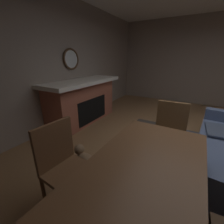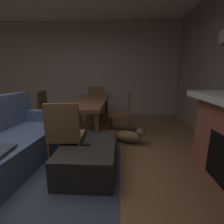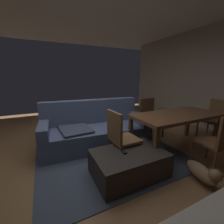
{
  "view_description": "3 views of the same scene",
  "coord_description": "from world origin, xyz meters",
  "px_view_note": "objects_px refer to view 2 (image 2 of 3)",
  "views": [
    {
      "loc": [
        2.53,
        -0.22,
        1.53
      ],
      "look_at": [
        0.97,
        -1.12,
        0.89
      ],
      "focal_mm": 24.28,
      "sensor_mm": 36.0,
      "label": 1
    },
    {
      "loc": [
        -1.64,
        -1.23,
        1.28
      ],
      "look_at": [
        0.79,
        -1.1,
        0.71
      ],
      "focal_mm": 25.82,
      "sensor_mm": 36.0,
      "label": 2
    },
    {
      "loc": [
        -0.73,
        -2.46,
        1.46
      ],
      "look_at": [
        0.13,
        -0.67,
        0.98
      ],
      "focal_mm": 23.44,
      "sensor_mm": 36.0,
      "label": 3
    }
  ],
  "objects_px": {
    "dining_chair_north": "(48,110)",
    "tv_remote": "(84,144)",
    "dining_chair_west": "(65,132)",
    "dining_chair_east": "(95,101)",
    "ottoman_coffee_table": "(89,156)",
    "dining_table": "(85,104)",
    "dining_chair_south": "(124,111)",
    "potted_plant": "(44,110)",
    "small_dog": "(130,136)",
    "wall_clock": "(223,36)"
  },
  "relations": [
    {
      "from": "wall_clock",
      "to": "dining_chair_east",
      "type": "bearing_deg",
      "value": 56.19
    },
    {
      "from": "ottoman_coffee_table",
      "to": "dining_chair_east",
      "type": "height_order",
      "value": "dining_chair_east"
    },
    {
      "from": "ottoman_coffee_table",
      "to": "dining_table",
      "type": "relative_size",
      "value": 0.59
    },
    {
      "from": "dining_chair_east",
      "to": "potted_plant",
      "type": "xyz_separation_m",
      "value": [
        -0.31,
        1.4,
        -0.21
      ]
    },
    {
      "from": "dining_chair_west",
      "to": "small_dog",
      "type": "relative_size",
      "value": 1.62
    },
    {
      "from": "wall_clock",
      "to": "ottoman_coffee_table",
      "type": "bearing_deg",
      "value": 115.19
    },
    {
      "from": "small_dog",
      "to": "wall_clock",
      "type": "distance_m",
      "value": 2.3
    },
    {
      "from": "ottoman_coffee_table",
      "to": "wall_clock",
      "type": "xyz_separation_m",
      "value": [
        0.99,
        -2.11,
        1.7
      ]
    },
    {
      "from": "dining_chair_north",
      "to": "dining_chair_east",
      "type": "height_order",
      "value": "same"
    },
    {
      "from": "ottoman_coffee_table",
      "to": "dining_chair_east",
      "type": "distance_m",
      "value": 2.66
    },
    {
      "from": "dining_table",
      "to": "ottoman_coffee_table",
      "type": "bearing_deg",
      "value": -166.26
    },
    {
      "from": "ottoman_coffee_table",
      "to": "dining_chair_north",
      "type": "distance_m",
      "value": 1.77
    },
    {
      "from": "dining_chair_south",
      "to": "dining_chair_north",
      "type": "relative_size",
      "value": 1.0
    },
    {
      "from": "ottoman_coffee_table",
      "to": "dining_chair_east",
      "type": "xyz_separation_m",
      "value": [
        2.62,
        0.32,
        0.33
      ]
    },
    {
      "from": "tv_remote",
      "to": "potted_plant",
      "type": "bearing_deg",
      "value": 44.2
    },
    {
      "from": "tv_remote",
      "to": "dining_chair_west",
      "type": "bearing_deg",
      "value": 80.92
    },
    {
      "from": "ottoman_coffee_table",
      "to": "tv_remote",
      "type": "bearing_deg",
      "value": 148.53
    },
    {
      "from": "ottoman_coffee_table",
      "to": "dining_chair_south",
      "type": "distance_m",
      "value": 1.44
    },
    {
      "from": "ottoman_coffee_table",
      "to": "potted_plant",
      "type": "xyz_separation_m",
      "value": [
        2.32,
        1.72,
        0.12
      ]
    },
    {
      "from": "dining_table",
      "to": "dining_chair_west",
      "type": "xyz_separation_m",
      "value": [
        -1.3,
        -0.0,
        -0.14
      ]
    },
    {
      "from": "potted_plant",
      "to": "dining_chair_north",
      "type": "bearing_deg",
      "value": -149.88
    },
    {
      "from": "dining_table",
      "to": "dining_chair_north",
      "type": "distance_m",
      "value": 0.83
    },
    {
      "from": "dining_chair_west",
      "to": "tv_remote",
      "type": "bearing_deg",
      "value": -108.22
    },
    {
      "from": "dining_chair_east",
      "to": "ottoman_coffee_table",
      "type": "bearing_deg",
      "value": -173.04
    },
    {
      "from": "ottoman_coffee_table",
      "to": "potted_plant",
      "type": "relative_size",
      "value": 2.04
    },
    {
      "from": "ottoman_coffee_table",
      "to": "wall_clock",
      "type": "relative_size",
      "value": 3.92
    },
    {
      "from": "ottoman_coffee_table",
      "to": "dining_chair_north",
      "type": "relative_size",
      "value": 1.15
    },
    {
      "from": "dining_chair_west",
      "to": "dining_chair_north",
      "type": "bearing_deg",
      "value": 32.35
    },
    {
      "from": "dining_table",
      "to": "dining_chair_east",
      "type": "distance_m",
      "value": 1.31
    },
    {
      "from": "wall_clock",
      "to": "potted_plant",
      "type": "bearing_deg",
      "value": 70.96
    },
    {
      "from": "dining_chair_south",
      "to": "potted_plant",
      "type": "xyz_separation_m",
      "value": [
        1.0,
        2.22,
        -0.21
      ]
    },
    {
      "from": "dining_chair_south",
      "to": "dining_chair_east",
      "type": "distance_m",
      "value": 1.54
    },
    {
      "from": "ottoman_coffee_table",
      "to": "small_dog",
      "type": "distance_m",
      "value": 1.02
    },
    {
      "from": "tv_remote",
      "to": "potted_plant",
      "type": "height_order",
      "value": "potted_plant"
    },
    {
      "from": "tv_remote",
      "to": "dining_chair_east",
      "type": "height_order",
      "value": "dining_chair_east"
    },
    {
      "from": "potted_plant",
      "to": "small_dog",
      "type": "xyz_separation_m",
      "value": [
        -1.49,
        -2.32,
        -0.14
      ]
    },
    {
      "from": "wall_clock",
      "to": "dining_chair_west",
      "type": "bearing_deg",
      "value": 111.89
    },
    {
      "from": "dining_chair_north",
      "to": "tv_remote",
      "type": "bearing_deg",
      "value": -141.71
    },
    {
      "from": "ottoman_coffee_table",
      "to": "dining_table",
      "type": "distance_m",
      "value": 1.44
    },
    {
      "from": "ottoman_coffee_table",
      "to": "tv_remote",
      "type": "distance_m",
      "value": 0.22
    },
    {
      "from": "dining_chair_south",
      "to": "small_dog",
      "type": "bearing_deg",
      "value": -168.23
    },
    {
      "from": "dining_chair_north",
      "to": "dining_chair_east",
      "type": "bearing_deg",
      "value": -32.12
    },
    {
      "from": "dining_chair_west",
      "to": "dining_chair_east",
      "type": "relative_size",
      "value": 1.0
    },
    {
      "from": "small_dog",
      "to": "dining_chair_north",
      "type": "bearing_deg",
      "value": 74.22
    },
    {
      "from": "small_dog",
      "to": "dining_chair_east",
      "type": "bearing_deg",
      "value": 27.02
    },
    {
      "from": "dining_table",
      "to": "potted_plant",
      "type": "relative_size",
      "value": 3.48
    },
    {
      "from": "tv_remote",
      "to": "potted_plant",
      "type": "relative_size",
      "value": 0.31
    },
    {
      "from": "dining_chair_north",
      "to": "dining_chair_west",
      "type": "relative_size",
      "value": 1.0
    },
    {
      "from": "dining_chair_east",
      "to": "dining_chair_west",
      "type": "bearing_deg",
      "value": -179.97
    },
    {
      "from": "dining_chair_east",
      "to": "wall_clock",
      "type": "distance_m",
      "value": 3.23
    }
  ]
}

